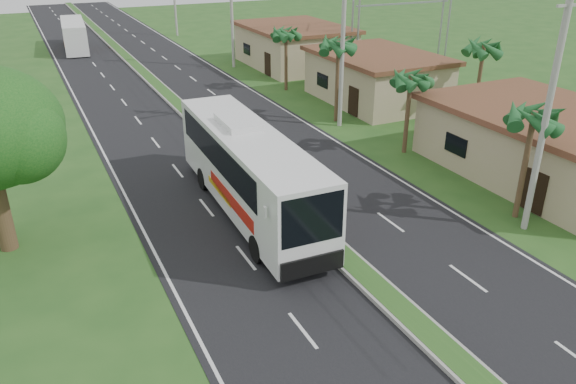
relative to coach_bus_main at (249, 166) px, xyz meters
name	(u,v)px	position (x,y,z in m)	size (l,w,h in m)	color
ground	(391,303)	(1.80, -8.72, -2.29)	(180.00, 180.00, 0.00)	#254E1C
road_asphalt	(209,135)	(1.80, 11.28, -2.28)	(14.00, 160.00, 0.02)	black
median_strip	(209,133)	(1.80, 11.28, -2.19)	(1.20, 160.00, 0.18)	gray
lane_edge_left	(102,151)	(-4.90, 11.28, -2.29)	(0.12, 160.00, 0.01)	silver
lane_edge_right	(302,121)	(8.50, 11.28, -2.29)	(0.12, 160.00, 0.01)	silver
shop_near	(547,143)	(15.80, -2.72, -0.52)	(8.60, 12.60, 3.52)	tan
shop_mid	(376,77)	(15.80, 13.28, -0.44)	(7.60, 10.60, 3.67)	tan
shop_far	(294,46)	(15.80, 27.28, -0.37)	(8.60, 11.60, 3.82)	tan
palm_verge_a	(534,117)	(10.80, -5.72, 2.45)	(2.40, 2.40, 5.45)	#473321
palm_verge_b	(411,79)	(11.20, 3.28, 2.06)	(2.40, 2.40, 5.05)	#473321
palm_verge_c	(339,46)	(10.60, 10.28, 2.83)	(2.40, 2.40, 5.85)	#473321
palm_verge_d	(286,33)	(11.10, 19.28, 2.25)	(2.40, 2.40, 5.25)	#473321
palm_behind_shop	(484,48)	(19.30, 6.28, 2.64)	(2.40, 2.40, 5.65)	#473321
utility_pole_a	(549,103)	(10.30, -6.72, 3.38)	(1.60, 0.28, 11.00)	gray
utility_pole_b	(343,30)	(10.27, 9.28, 3.96)	(3.20, 0.28, 12.00)	gray
utility_pole_c	(231,5)	(10.30, 29.28, 3.38)	(1.60, 0.28, 11.00)	gray
coach_bus_main	(249,166)	(0.00, 0.00, 0.00)	(3.09, 12.99, 4.17)	silver
coach_bus_far	(74,33)	(-2.29, 45.16, -0.56)	(3.11, 10.67, 3.06)	silver
motorcyclist	(232,159)	(0.90, 4.67, -1.46)	(1.89, 1.17, 2.32)	black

